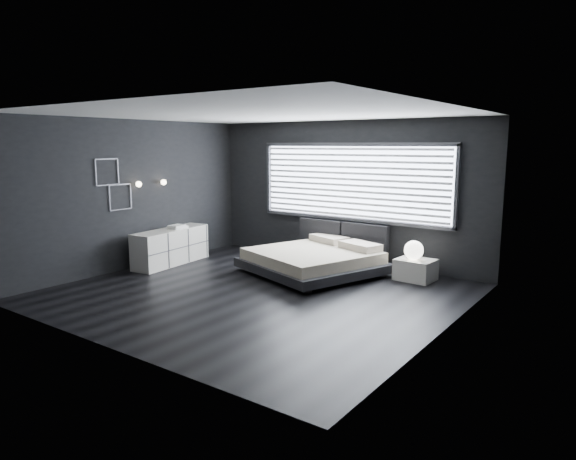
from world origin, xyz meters
The scene contains 12 objects.
room centered at (0.00, 0.00, 1.40)m, with size 6.04×6.00×2.80m.
window centered at (0.20, 2.70, 1.61)m, with size 4.14×0.09×1.52m.
headboard centered at (0.04, 2.64, 0.57)m, with size 1.96×0.16×0.52m.
sconce_near centered at (-2.88, 0.05, 1.60)m, with size 0.18×0.11×0.11m.
sconce_far centered at (-2.88, 0.65, 1.60)m, with size 0.18×0.11×0.11m.
wall_art_upper centered at (-2.98, -0.55, 1.85)m, with size 0.01×0.48×0.48m.
wall_art_lower centered at (-2.98, -0.30, 1.38)m, with size 0.01×0.48×0.48m.
bed centered at (0.06, 1.59, 0.26)m, with size 2.71×2.65×0.56m.
nightstand centered at (1.75, 2.22, 0.18)m, with size 0.63×0.52×0.37m, color silver.
orb_lamp centered at (1.72, 2.19, 0.53)m, with size 0.33×0.33×0.33m, color white.
dresser centered at (-2.65, 0.58, 0.35)m, with size 0.68×1.78×0.69m.
book_stack centered at (-2.62, 0.73, 0.73)m, with size 0.28×0.36×0.07m.
Camera 1 is at (5.02, -6.13, 2.34)m, focal length 32.00 mm.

